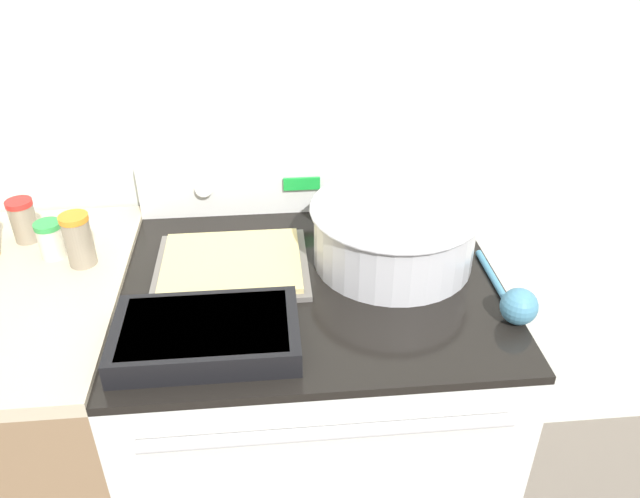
{
  "coord_description": "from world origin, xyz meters",
  "views": [
    {
      "loc": [
        -0.08,
        -0.75,
        1.68
      ],
      "look_at": [
        0.02,
        0.36,
        0.98
      ],
      "focal_mm": 35.0,
      "sensor_mm": 36.0,
      "label": 1
    }
  ],
  "objects_px": {
    "baking_tray": "(232,265)",
    "spice_jar_green_cap": "(51,239)",
    "spice_jar_red_cap": "(23,220)",
    "spice_jar_orange_cap": "(78,240)",
    "casserole_dish": "(206,333)",
    "ladle": "(516,304)",
    "mixing_bowl": "(394,230)"
  },
  "relations": [
    {
      "from": "casserole_dish",
      "to": "spice_jar_orange_cap",
      "type": "height_order",
      "value": "spice_jar_orange_cap"
    },
    {
      "from": "casserole_dish",
      "to": "spice_jar_orange_cap",
      "type": "xyz_separation_m",
      "value": [
        -0.28,
        0.28,
        0.04
      ]
    },
    {
      "from": "spice_jar_orange_cap",
      "to": "spice_jar_green_cap",
      "type": "relative_size",
      "value": 1.41
    },
    {
      "from": "casserole_dish",
      "to": "spice_jar_green_cap",
      "type": "xyz_separation_m",
      "value": [
        -0.35,
        0.32,
        0.03
      ]
    },
    {
      "from": "mixing_bowl",
      "to": "spice_jar_red_cap",
      "type": "bearing_deg",
      "value": 169.85
    },
    {
      "from": "mixing_bowl",
      "to": "ladle",
      "type": "distance_m",
      "value": 0.3
    },
    {
      "from": "spice_jar_orange_cap",
      "to": "spice_jar_red_cap",
      "type": "relative_size",
      "value": 1.17
    },
    {
      "from": "mixing_bowl",
      "to": "spice_jar_orange_cap",
      "type": "relative_size",
      "value": 3.09
    },
    {
      "from": "mixing_bowl",
      "to": "casserole_dish",
      "type": "bearing_deg",
      "value": -147.43
    },
    {
      "from": "baking_tray",
      "to": "spice_jar_green_cap",
      "type": "xyz_separation_m",
      "value": [
        -0.39,
        0.07,
        0.04
      ]
    },
    {
      "from": "spice_jar_green_cap",
      "to": "spice_jar_red_cap",
      "type": "height_order",
      "value": "spice_jar_red_cap"
    },
    {
      "from": "baking_tray",
      "to": "ladle",
      "type": "height_order",
      "value": "ladle"
    },
    {
      "from": "ladle",
      "to": "spice_jar_green_cap",
      "type": "xyz_separation_m",
      "value": [
        -0.94,
        0.29,
        0.02
      ]
    },
    {
      "from": "baking_tray",
      "to": "spice_jar_green_cap",
      "type": "relative_size",
      "value": 3.93
    },
    {
      "from": "spice_jar_green_cap",
      "to": "mixing_bowl",
      "type": "bearing_deg",
      "value": -5.4
    },
    {
      "from": "baking_tray",
      "to": "spice_jar_red_cap",
      "type": "height_order",
      "value": "spice_jar_red_cap"
    },
    {
      "from": "mixing_bowl",
      "to": "ladle",
      "type": "xyz_separation_m",
      "value": [
        0.2,
        -0.22,
        -0.04
      ]
    },
    {
      "from": "mixing_bowl",
      "to": "spice_jar_red_cap",
      "type": "xyz_separation_m",
      "value": [
        -0.82,
        0.15,
        -0.01
      ]
    },
    {
      "from": "casserole_dish",
      "to": "baking_tray",
      "type": "xyz_separation_m",
      "value": [
        0.04,
        0.25,
        -0.02
      ]
    },
    {
      "from": "baking_tray",
      "to": "spice_jar_orange_cap",
      "type": "relative_size",
      "value": 2.78
    },
    {
      "from": "baking_tray",
      "to": "ladle",
      "type": "relative_size",
      "value": 1.21
    },
    {
      "from": "spice_jar_green_cap",
      "to": "spice_jar_red_cap",
      "type": "relative_size",
      "value": 0.83
    },
    {
      "from": "spice_jar_green_cap",
      "to": "casserole_dish",
      "type": "bearing_deg",
      "value": -42.25
    },
    {
      "from": "baking_tray",
      "to": "spice_jar_red_cap",
      "type": "relative_size",
      "value": 3.27
    },
    {
      "from": "ladle",
      "to": "spice_jar_orange_cap",
      "type": "bearing_deg",
      "value": 163.67
    },
    {
      "from": "casserole_dish",
      "to": "spice_jar_green_cap",
      "type": "height_order",
      "value": "spice_jar_green_cap"
    },
    {
      "from": "mixing_bowl",
      "to": "baking_tray",
      "type": "bearing_deg",
      "value": -179.77
    },
    {
      "from": "casserole_dish",
      "to": "ladle",
      "type": "height_order",
      "value": "ladle"
    },
    {
      "from": "mixing_bowl",
      "to": "spice_jar_orange_cap",
      "type": "distance_m",
      "value": 0.68
    },
    {
      "from": "ladle",
      "to": "spice_jar_orange_cap",
      "type": "relative_size",
      "value": 2.31
    },
    {
      "from": "spice_jar_red_cap",
      "to": "spice_jar_orange_cap",
      "type": "bearing_deg",
      "value": -37.33
    },
    {
      "from": "ladle",
      "to": "spice_jar_red_cap",
      "type": "xyz_separation_m",
      "value": [
        -1.02,
        0.37,
        0.03
      ]
    }
  ]
}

